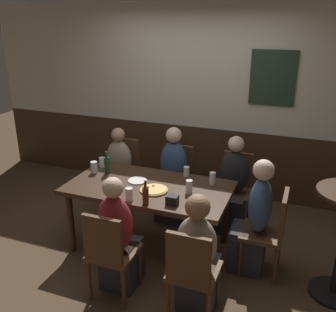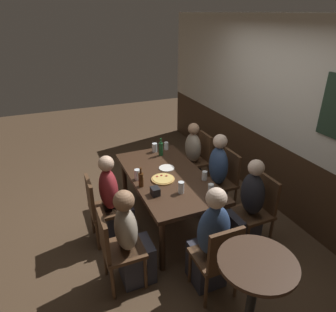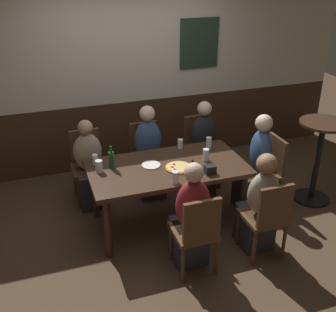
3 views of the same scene
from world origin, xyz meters
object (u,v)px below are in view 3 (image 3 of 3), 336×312
Objects in this scene: person_left_far at (90,171)px; tumbler_short at (209,143)px; chair_mid_far at (146,153)px; beer_glass_tall at (206,156)px; beer_glass_half at (99,167)px; beer_bottle_green at (112,159)px; chair_right_near at (268,215)px; highball_clear at (175,178)px; tumbler_water at (95,160)px; chair_mid_near at (197,230)px; person_right_near at (259,209)px; pint_glass_amber at (180,144)px; person_head_east at (256,169)px; condiment_caddy at (210,169)px; pizza at (179,167)px; side_bar_table at (318,155)px; person_mid_near at (190,222)px; person_mid_far at (149,158)px; plate_white_large at (151,165)px; beer_bottle_brown at (192,173)px; chair_right_far at (200,145)px; person_right_far at (204,151)px; chair_head_east at (267,168)px; chair_left_far at (87,161)px.

person_left_far reaches higher than tumbler_short.
chair_mid_far is 6.35× the size of beer_glass_tall.
beer_glass_half is 0.16m from beer_bottle_green.
chair_right_near is 0.98m from highball_clear.
tumbler_water is 0.22m from beer_bottle_green.
person_left_far reaches higher than chair_mid_near.
person_right_near is 1.22m from pint_glass_amber.
person_head_east is 10.81× the size of condiment_caddy.
pizza is 0.27× the size of side_bar_table.
person_mid_near is (0.00, 0.16, -0.02)m from chair_mid_near.
person_mid_far is 8.70× the size of tumbler_short.
highball_clear is at bearing 148.27° from chair_right_near.
tumbler_water is at bearing 126.26° from person_mid_near.
highball_clear is 0.65× the size of plate_white_large.
beer_bottle_green is (-1.33, 1.01, 0.35)m from chair_right_near.
beer_bottle_brown is at bearing -159.65° from condiment_caddy.
chair_right_far is at bearing 72.03° from condiment_caddy.
tumbler_short is 0.34m from pint_glass_amber.
person_right_near is at bearing -46.85° from condiment_caddy.
person_head_east is at bearing 172.06° from side_bar_table.
chair_mid_far is 1.57m from person_mid_near.
beer_glass_half is at bearing -157.69° from person_right_far.
chair_right_near is 1.04m from pizza.
side_bar_table is at bearing -8.67° from tumbler_water.
person_mid_near is at bearing -90.00° from person_mid_far.
chair_head_east is at bearing 170.05° from side_bar_table.
pint_glass_amber is at bearing 76.93° from chair_mid_near.
tumbler_short is (1.36, -0.43, 0.35)m from person_left_far.
side_bar_table reaches higher than chair_head_east.
side_bar_table is (1.89, -0.98, 0.12)m from chair_mid_far.
chair_mid_far is 0.75m from chair_right_far.
chair_right_near is 0.77m from person_mid_near.
beer_bottle_green is at bearing 119.66° from chair_mid_near.
chair_head_east is 0.84× the size of side_bar_table.
beer_bottle_green is (-1.33, 0.85, 0.37)m from person_right_near.
person_mid_far is at bearing 75.77° from plate_white_large.
side_bar_table is at bearing -4.62° from beer_glass_half.
chair_right_near is 1.57m from person_right_far.
person_right_far is at bearing 35.14° from plate_white_large.
beer_glass_tall is at bearing 36.76° from highball_clear.
person_left_far reaches higher than chair_head_east.
beer_bottle_brown is at bearing 152.74° from person_right_near.
person_mid_near is 1.16m from pint_glass_amber.
chair_mid_near is 1.00× the size of chair_mid_far.
chair_left_far is at bearing 113.39° from chair_mid_near.
person_head_east is at bearing 63.11° from person_right_near.
person_mid_near is 5.58× the size of plate_white_large.
person_left_far is at bearing 136.72° from pizza.
person_mid_near is at bearing -48.25° from beer_glass_half.
beer_glass_tall is at bearing 109.63° from chair_right_near.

